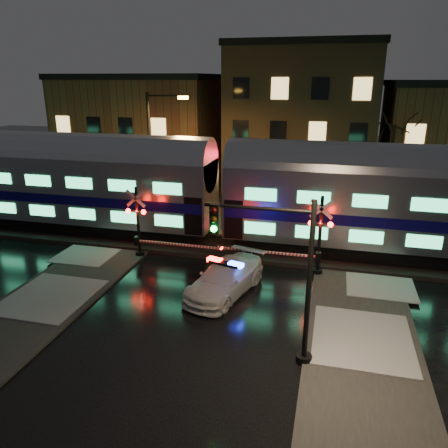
{
  "coord_description": "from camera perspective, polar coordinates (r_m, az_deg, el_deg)",
  "views": [
    {
      "loc": [
        4.99,
        -17.57,
        9.13
      ],
      "look_at": [
        -0.09,
        2.5,
        2.2
      ],
      "focal_mm": 35.0,
      "sensor_mm": 36.0,
      "label": 1
    }
  ],
  "objects": [
    {
      "name": "building_left",
      "position": [
        43.71,
        -10.41,
        12.13
      ],
      "size": [
        14.0,
        10.0,
        9.0
      ],
      "primitive_type": "cube",
      "color": "#51351F",
      "rests_on": "ground"
    },
    {
      "name": "sidewalk_left",
      "position": [
        18.66,
        -27.14,
        -12.84
      ],
      "size": [
        4.0,
        20.0,
        0.12
      ],
      "primitive_type": "cube",
      "color": "#2D2D2D",
      "rests_on": "ground"
    },
    {
      "name": "police_car",
      "position": [
        19.45,
        0.13,
        -7.13
      ],
      "size": [
        3.21,
        5.22,
        1.57
      ],
      "rotation": [
        0.0,
        0.0,
        -0.27
      ],
      "color": "silver",
      "rests_on": "ground"
    },
    {
      "name": "ballast",
      "position": [
        24.81,
        1.63,
        -2.8
      ],
      "size": [
        90.0,
        4.2,
        0.24
      ],
      "primitive_type": "cube",
      "color": "black",
      "rests_on": "ground"
    },
    {
      "name": "traffic_light",
      "position": [
        14.2,
        7.43,
        -7.1
      ],
      "size": [
        3.68,
        0.68,
        5.7
      ],
      "rotation": [
        0.0,
        0.0,
        0.12
      ],
      "color": "black",
      "rests_on": "ground"
    },
    {
      "name": "train",
      "position": [
        24.03,
        -0.5,
        4.67
      ],
      "size": [
        51.0,
        3.12,
        5.92
      ],
      "color": "black",
      "rests_on": "ballast"
    },
    {
      "name": "building_mid",
      "position": [
        40.32,
        10.2,
        13.42
      ],
      "size": [
        12.0,
        11.0,
        11.5
      ],
      "primitive_type": "cube",
      "color": "brown",
      "rests_on": "ground"
    },
    {
      "name": "crossing_signal_left",
      "position": [
        23.22,
        -10.4,
        -0.77
      ],
      "size": [
        5.43,
        0.64,
        3.84
      ],
      "color": "black",
      "rests_on": "ground"
    },
    {
      "name": "streetlight",
      "position": [
        29.26,
        -9.13,
        9.74
      ],
      "size": [
        2.78,
        0.29,
        8.3
      ],
      "color": "black",
      "rests_on": "ground"
    },
    {
      "name": "ground",
      "position": [
        20.42,
        -1.48,
        -8.06
      ],
      "size": [
        120.0,
        120.0,
        0.0
      ],
      "primitive_type": "plane",
      "color": "black",
      "rests_on": "ground"
    },
    {
      "name": "sidewalk_right",
      "position": [
        14.78,
        18.12,
        -20.43
      ],
      "size": [
        4.0,
        20.0,
        0.12
      ],
      "primitive_type": "cube",
      "color": "#2D2D2D",
      "rests_on": "ground"
    },
    {
      "name": "crossing_signal_right",
      "position": [
        21.25,
        11.35,
        -2.5
      ],
      "size": [
        5.62,
        0.65,
        3.98
      ],
      "color": "black",
      "rests_on": "ground"
    }
  ]
}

